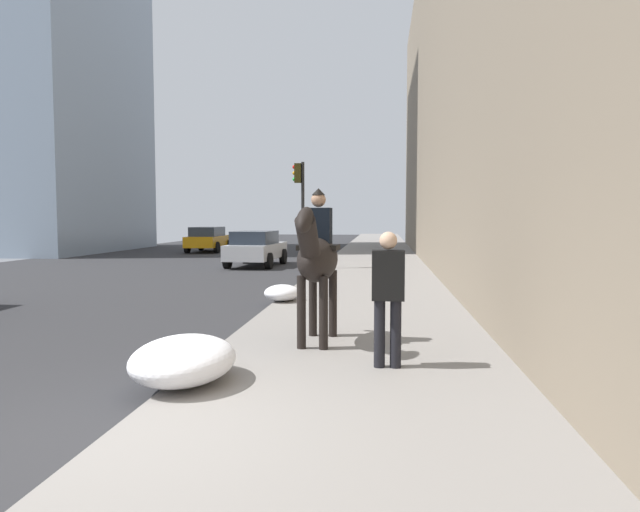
{
  "coord_description": "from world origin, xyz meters",
  "views": [
    {
      "loc": [
        -4.71,
        -2.39,
        2.0
      ],
      "look_at": [
        4.0,
        -1.43,
        1.4
      ],
      "focal_mm": 32.02,
      "sensor_mm": 36.0,
      "label": 1
    }
  ],
  "objects_px": {
    "car_mid_lane": "(256,248)",
    "traffic_light_near_curb": "(300,199)",
    "pedestrian_greeting": "(388,290)",
    "car_near_lane": "(208,239)",
    "mounted_horse_near": "(317,257)"
  },
  "relations": [
    {
      "from": "mounted_horse_near",
      "to": "car_near_lane",
      "type": "relative_size",
      "value": 0.54
    },
    {
      "from": "mounted_horse_near",
      "to": "pedestrian_greeting",
      "type": "height_order",
      "value": "mounted_horse_near"
    },
    {
      "from": "traffic_light_near_curb",
      "to": "pedestrian_greeting",
      "type": "bearing_deg",
      "value": -167.34
    },
    {
      "from": "car_mid_lane",
      "to": "traffic_light_near_curb",
      "type": "xyz_separation_m",
      "value": [
        -2.04,
        -2.12,
        1.91
      ]
    },
    {
      "from": "pedestrian_greeting",
      "to": "car_mid_lane",
      "type": "relative_size",
      "value": 0.4
    },
    {
      "from": "mounted_horse_near",
      "to": "car_near_lane",
      "type": "xyz_separation_m",
      "value": [
        23.49,
        8.99,
        -0.64
      ]
    },
    {
      "from": "pedestrian_greeting",
      "to": "car_mid_lane",
      "type": "distance_m",
      "value": 16.45
    },
    {
      "from": "pedestrian_greeting",
      "to": "traffic_light_near_curb",
      "type": "bearing_deg",
      "value": 12.08
    },
    {
      "from": "traffic_light_near_curb",
      "to": "mounted_horse_near",
      "type": "bearing_deg",
      "value": -170.7
    },
    {
      "from": "pedestrian_greeting",
      "to": "car_near_lane",
      "type": "relative_size",
      "value": 0.4
    },
    {
      "from": "car_near_lane",
      "to": "traffic_light_near_curb",
      "type": "relative_size",
      "value": 1.08
    },
    {
      "from": "pedestrian_greeting",
      "to": "car_near_lane",
      "type": "bearing_deg",
      "value": 21.45
    },
    {
      "from": "traffic_light_near_curb",
      "to": "car_mid_lane",
      "type": "bearing_deg",
      "value": 46.04
    },
    {
      "from": "car_near_lane",
      "to": "traffic_light_near_curb",
      "type": "distance_m",
      "value": 13.32
    },
    {
      "from": "car_near_lane",
      "to": "traffic_light_near_curb",
      "type": "bearing_deg",
      "value": -149.42
    }
  ]
}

